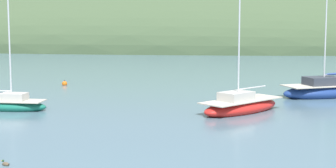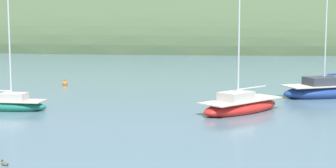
% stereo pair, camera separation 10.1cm
% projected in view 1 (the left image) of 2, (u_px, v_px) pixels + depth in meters
% --- Properties ---
extents(far_shoreline_hill, '(150.00, 36.00, 24.61)m').
position_uv_depth(far_shoreline_hill, '(200.00, 48.00, 96.87)').
color(far_shoreline_hill, '#425638').
rests_on(far_shoreline_hill, ground).
extents(sailboat_blue_center, '(7.35, 4.96, 8.89)m').
position_uv_depth(sailboat_blue_center, '(327.00, 91.00, 37.60)').
color(sailboat_blue_center, navy).
rests_on(sailboat_blue_center, ground).
extents(sailboat_red_portside, '(5.53, 5.79, 8.17)m').
position_uv_depth(sailboat_red_portside, '(241.00, 106.00, 31.40)').
color(sailboat_red_portside, red).
rests_on(sailboat_red_portside, ground).
extents(sailboat_grey_yawl, '(4.85, 1.89, 6.75)m').
position_uv_depth(sailboat_grey_yawl, '(9.00, 105.00, 32.17)').
color(sailboat_grey_yawl, '#196B56').
rests_on(sailboat_grey_yawl, ground).
extents(mooring_buoy_outer, '(0.44, 0.44, 0.54)m').
position_uv_depth(mooring_buoy_outer, '(65.00, 84.00, 43.95)').
color(mooring_buoy_outer, orange).
rests_on(mooring_buoy_outer, ground).
extents(duck_trailing, '(0.40, 0.32, 0.24)m').
position_uv_depth(duck_trailing, '(6.00, 164.00, 20.04)').
color(duck_trailing, brown).
rests_on(duck_trailing, ground).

